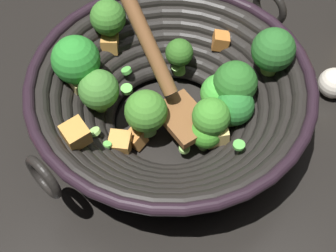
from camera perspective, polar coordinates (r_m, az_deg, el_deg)
The scene contains 3 objects.
ground_plane at distance 0.67m, azimuth 0.27°, elevation -0.08°, with size 4.00×4.00×0.00m, color black.
wok at distance 0.62m, azimuth 0.32°, elevation 3.43°, with size 0.35×0.38×0.23m.
garlic_bulb at distance 0.73m, azimuth 18.06°, elevation 4.60°, with size 0.04×0.04×0.04m, color silver.
Camera 1 is at (-0.30, 0.24, 0.55)m, focal length 54.40 mm.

